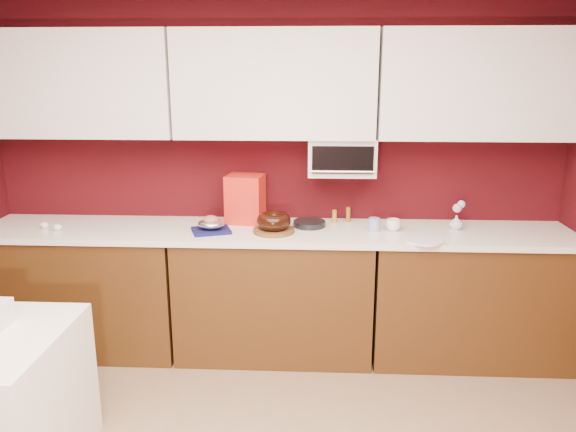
# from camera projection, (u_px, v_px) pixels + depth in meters

# --- Properties ---
(wall_back) EXTENTS (4.00, 0.02, 2.50)m
(wall_back) POSITION_uv_depth(u_px,v_px,m) (277.00, 170.00, 3.99)
(wall_back) COLOR #3E080C
(wall_back) RESTS_ON floor
(base_cabinet_left) EXTENTS (1.31, 0.58, 0.86)m
(base_cabinet_left) POSITION_uv_depth(u_px,v_px,m) (87.00, 290.00, 3.97)
(base_cabinet_left) COLOR #492A0E
(base_cabinet_left) RESTS_ON floor
(base_cabinet_center) EXTENTS (1.31, 0.58, 0.86)m
(base_cabinet_center) POSITION_uv_depth(u_px,v_px,m) (275.00, 294.00, 3.90)
(base_cabinet_center) COLOR #492A0E
(base_cabinet_center) RESTS_ON floor
(base_cabinet_right) EXTENTS (1.31, 0.58, 0.86)m
(base_cabinet_right) POSITION_uv_depth(u_px,v_px,m) (469.00, 298.00, 3.84)
(base_cabinet_right) COLOR #492A0E
(base_cabinet_right) RESTS_ON floor
(countertop) EXTENTS (4.00, 0.62, 0.04)m
(countertop) POSITION_uv_depth(u_px,v_px,m) (274.00, 232.00, 3.79)
(countertop) COLOR white
(countertop) RESTS_ON base_cabinet_center
(upper_cabinet_left) EXTENTS (1.31, 0.33, 0.70)m
(upper_cabinet_left) POSITION_uv_depth(u_px,v_px,m) (76.00, 84.00, 3.75)
(upper_cabinet_left) COLOR white
(upper_cabinet_left) RESTS_ON wall_back
(upper_cabinet_center) EXTENTS (1.31, 0.33, 0.70)m
(upper_cabinet_center) POSITION_uv_depth(u_px,v_px,m) (275.00, 84.00, 3.68)
(upper_cabinet_center) COLOR white
(upper_cabinet_center) RESTS_ON wall_back
(upper_cabinet_right) EXTENTS (1.31, 0.33, 0.70)m
(upper_cabinet_right) POSITION_uv_depth(u_px,v_px,m) (481.00, 85.00, 3.62)
(upper_cabinet_right) COLOR white
(upper_cabinet_right) RESTS_ON wall_back
(toaster_oven) EXTENTS (0.45, 0.30, 0.25)m
(toaster_oven) POSITION_uv_depth(u_px,v_px,m) (342.00, 156.00, 3.80)
(toaster_oven) COLOR white
(toaster_oven) RESTS_ON upper_cabinet_center
(toaster_oven_door) EXTENTS (0.40, 0.02, 0.18)m
(toaster_oven_door) POSITION_uv_depth(u_px,v_px,m) (343.00, 160.00, 3.65)
(toaster_oven_door) COLOR black
(toaster_oven_door) RESTS_ON toaster_oven
(toaster_oven_handle) EXTENTS (0.42, 0.02, 0.02)m
(toaster_oven_handle) POSITION_uv_depth(u_px,v_px,m) (342.00, 172.00, 3.65)
(toaster_oven_handle) COLOR silver
(toaster_oven_handle) RESTS_ON toaster_oven
(cake_base) EXTENTS (0.32, 0.32, 0.03)m
(cake_base) POSITION_uv_depth(u_px,v_px,m) (274.00, 231.00, 3.70)
(cake_base) COLOR brown
(cake_base) RESTS_ON countertop
(bundt_cake) EXTENTS (0.27, 0.27, 0.09)m
(bundt_cake) POSITION_uv_depth(u_px,v_px,m) (274.00, 221.00, 3.69)
(bundt_cake) COLOR black
(bundt_cake) RESTS_ON cake_base
(navy_towel) EXTENTS (0.30, 0.28, 0.02)m
(navy_towel) POSITION_uv_depth(u_px,v_px,m) (211.00, 231.00, 3.72)
(navy_towel) COLOR #131448
(navy_towel) RESTS_ON countertop
(foil_ham_nest) EXTENTS (0.22, 0.20, 0.07)m
(foil_ham_nest) POSITION_uv_depth(u_px,v_px,m) (211.00, 224.00, 3.71)
(foil_ham_nest) COLOR silver
(foil_ham_nest) RESTS_ON navy_towel
(roasted_ham) EXTENTS (0.12, 0.10, 0.07)m
(roasted_ham) POSITION_uv_depth(u_px,v_px,m) (211.00, 220.00, 3.70)
(roasted_ham) COLOR #A8674D
(roasted_ham) RESTS_ON foil_ham_nest
(pandoro_box) EXTENTS (0.27, 0.26, 0.34)m
(pandoro_box) POSITION_uv_depth(u_px,v_px,m) (245.00, 199.00, 3.93)
(pandoro_box) COLOR red
(pandoro_box) RESTS_ON countertop
(dark_pan) EXTENTS (0.27, 0.27, 0.04)m
(dark_pan) POSITION_uv_depth(u_px,v_px,m) (309.00, 224.00, 3.85)
(dark_pan) COLOR black
(dark_pan) RESTS_ON countertop
(coffee_mug) EXTENTS (0.12, 0.12, 0.09)m
(coffee_mug) POSITION_uv_depth(u_px,v_px,m) (393.00, 224.00, 3.74)
(coffee_mug) COLOR white
(coffee_mug) RESTS_ON countertop
(blue_jar) EXTENTS (0.08, 0.08, 0.09)m
(blue_jar) POSITION_uv_depth(u_px,v_px,m) (374.00, 225.00, 3.73)
(blue_jar) COLOR #1C2E9C
(blue_jar) RESTS_ON countertop
(flower_vase) EXTENTS (0.08, 0.08, 0.11)m
(flower_vase) POSITION_uv_depth(u_px,v_px,m) (456.00, 222.00, 3.77)
(flower_vase) COLOR silver
(flower_vase) RESTS_ON countertop
(flower_pink) EXTENTS (0.06, 0.06, 0.06)m
(flower_pink) POSITION_uv_depth(u_px,v_px,m) (457.00, 208.00, 3.74)
(flower_pink) COLOR pink
(flower_pink) RESTS_ON flower_vase
(flower_blue) EXTENTS (0.05, 0.05, 0.05)m
(flower_blue) POSITION_uv_depth(u_px,v_px,m) (461.00, 204.00, 3.76)
(flower_blue) COLOR #98C0F4
(flower_blue) RESTS_ON flower_vase
(china_plate) EXTENTS (0.26, 0.26, 0.01)m
(china_plate) POSITION_uv_depth(u_px,v_px,m) (425.00, 241.00, 3.51)
(china_plate) COLOR white
(china_plate) RESTS_ON countertop
(amber_bottle) EXTENTS (0.04, 0.04, 0.09)m
(amber_bottle) POSITION_uv_depth(u_px,v_px,m) (334.00, 216.00, 3.93)
(amber_bottle) COLOR olive
(amber_bottle) RESTS_ON countertop
(egg_left) EXTENTS (0.07, 0.06, 0.05)m
(egg_left) POSITION_uv_depth(u_px,v_px,m) (57.00, 227.00, 3.75)
(egg_left) COLOR white
(egg_left) RESTS_ON countertop
(egg_right) EXTENTS (0.06, 0.04, 0.04)m
(egg_right) POSITION_uv_depth(u_px,v_px,m) (44.00, 225.00, 3.81)
(egg_right) COLOR silver
(egg_right) RESTS_ON countertop
(amber_bottle_tall) EXTENTS (0.03, 0.03, 0.11)m
(amber_bottle_tall) POSITION_uv_depth(u_px,v_px,m) (348.00, 214.00, 3.96)
(amber_bottle_tall) COLOR brown
(amber_bottle_tall) RESTS_ON countertop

